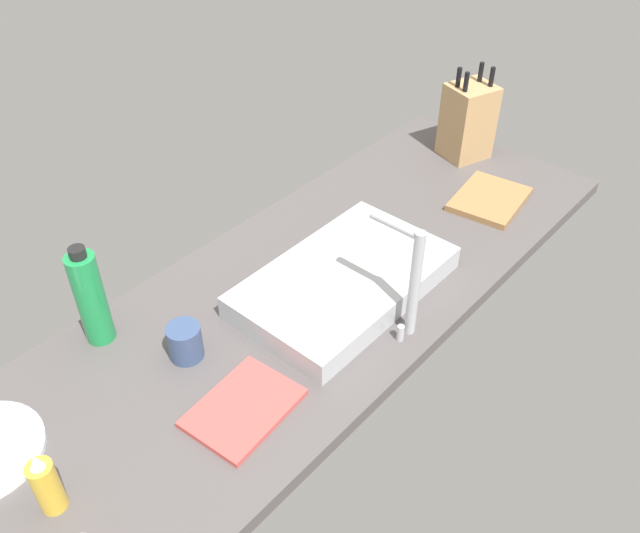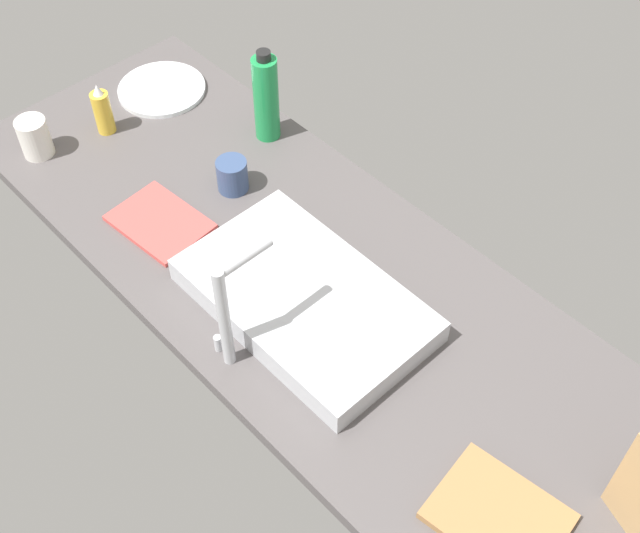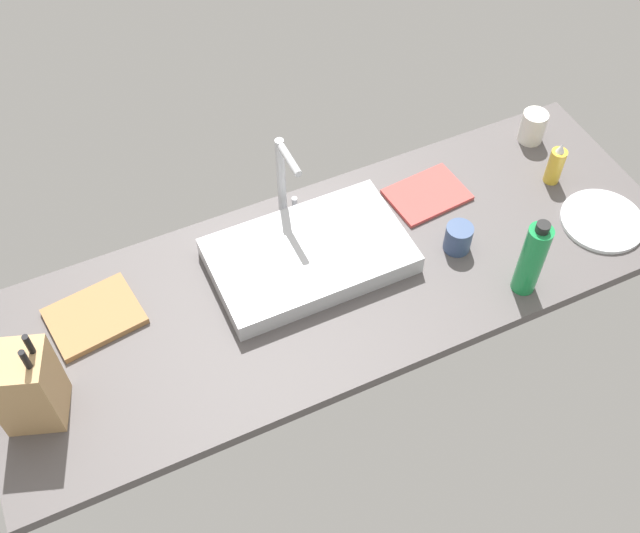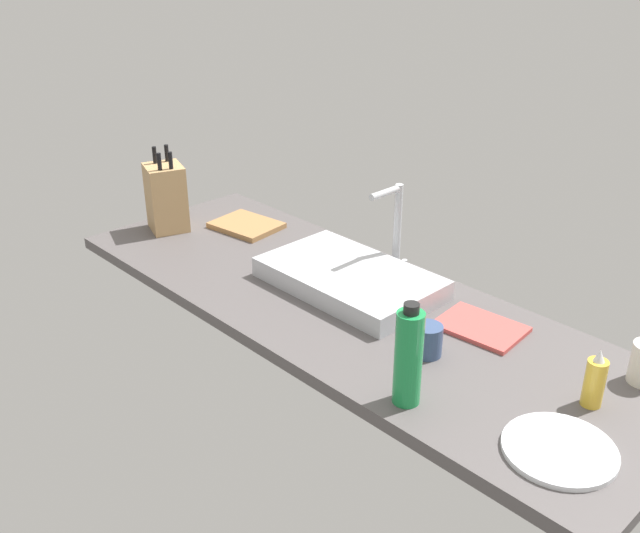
{
  "view_description": "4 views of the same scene",
  "coord_description": "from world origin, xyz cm",
  "px_view_note": "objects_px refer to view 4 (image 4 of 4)",
  "views": [
    {
      "loc": [
        86.49,
        79.5,
        107.11
      ],
      "look_at": [
        -3.29,
        0.68,
        9.1
      ],
      "focal_mm": 37.13,
      "sensor_mm": 36.0,
      "label": 1
    },
    {
      "loc": [
        -83.58,
        75.54,
        139.93
      ],
      "look_at": [
        -5.02,
        1.93,
        13.07
      ],
      "focal_mm": 46.63,
      "sensor_mm": 36.0,
      "label": 2
    },
    {
      "loc": [
        -55.47,
        -107.99,
        164.41
      ],
      "look_at": [
        -6.16,
        -1.94,
        12.15
      ],
      "focal_mm": 43.36,
      "sensor_mm": 36.0,
      "label": 3
    },
    {
      "loc": [
        122.01,
        -127.33,
        99.16
      ],
      "look_at": [
        -6.4,
        -4.33,
        13.45
      ],
      "focal_mm": 40.3,
      "sensor_mm": 36.0,
      "label": 4
    }
  ],
  "objects_px": {
    "knife_block": "(166,197)",
    "soap_bottle": "(595,381)",
    "coffee_mug": "(428,340)",
    "dish_towel": "(481,327)",
    "cutting_board": "(246,225)",
    "water_bottle": "(408,357)",
    "sink_basin": "(350,278)",
    "faucet": "(395,222)",
    "dinner_plate": "(559,450)"
  },
  "relations": [
    {
      "from": "faucet",
      "to": "knife_block",
      "type": "xyz_separation_m",
      "value": [
        -0.75,
        -0.31,
        -0.04
      ]
    },
    {
      "from": "sink_basin",
      "to": "coffee_mug",
      "type": "distance_m",
      "value": 0.4
    },
    {
      "from": "sink_basin",
      "to": "faucet",
      "type": "height_order",
      "value": "faucet"
    },
    {
      "from": "cutting_board",
      "to": "water_bottle",
      "type": "height_order",
      "value": "water_bottle"
    },
    {
      "from": "cutting_board",
      "to": "coffee_mug",
      "type": "relative_size",
      "value": 2.75
    },
    {
      "from": "water_bottle",
      "to": "coffee_mug",
      "type": "distance_m",
      "value": 0.22
    },
    {
      "from": "water_bottle",
      "to": "dish_towel",
      "type": "distance_m",
      "value": 0.4
    },
    {
      "from": "sink_basin",
      "to": "knife_block",
      "type": "distance_m",
      "value": 0.75
    },
    {
      "from": "dinner_plate",
      "to": "dish_towel",
      "type": "xyz_separation_m",
      "value": [
        -0.39,
        0.29,
        0.0
      ]
    },
    {
      "from": "faucet",
      "to": "dinner_plate",
      "type": "height_order",
      "value": "faucet"
    },
    {
      "from": "dinner_plate",
      "to": "soap_bottle",
      "type": "bearing_deg",
      "value": 99.91
    },
    {
      "from": "water_bottle",
      "to": "cutting_board",
      "type": "bearing_deg",
      "value": 160.29
    },
    {
      "from": "soap_bottle",
      "to": "cutting_board",
      "type": "bearing_deg",
      "value": 176.36
    },
    {
      "from": "coffee_mug",
      "to": "cutting_board",
      "type": "bearing_deg",
      "value": 168.9
    },
    {
      "from": "sink_basin",
      "to": "faucet",
      "type": "xyz_separation_m",
      "value": [
        0.01,
        0.18,
        0.13
      ]
    },
    {
      "from": "knife_block",
      "to": "dish_towel",
      "type": "xyz_separation_m",
      "value": [
        1.14,
        0.21,
        -0.11
      ]
    },
    {
      "from": "soap_bottle",
      "to": "dinner_plate",
      "type": "height_order",
      "value": "soap_bottle"
    },
    {
      "from": "sink_basin",
      "to": "coffee_mug",
      "type": "xyz_separation_m",
      "value": [
        0.38,
        -0.12,
        0.01
      ]
    },
    {
      "from": "cutting_board",
      "to": "water_bottle",
      "type": "xyz_separation_m",
      "value": [
        1.03,
        -0.37,
        0.11
      ]
    },
    {
      "from": "water_bottle",
      "to": "dish_towel",
      "type": "xyz_separation_m",
      "value": [
        -0.07,
        0.38,
        -0.11
      ]
    },
    {
      "from": "faucet",
      "to": "water_bottle",
      "type": "relative_size",
      "value": 1.1
    },
    {
      "from": "sink_basin",
      "to": "cutting_board",
      "type": "xyz_separation_m",
      "value": [
        -0.56,
        0.07,
        -0.02
      ]
    },
    {
      "from": "water_bottle",
      "to": "dinner_plate",
      "type": "relative_size",
      "value": 1.07
    },
    {
      "from": "knife_block",
      "to": "soap_bottle",
      "type": "height_order",
      "value": "knife_block"
    },
    {
      "from": "soap_bottle",
      "to": "faucet",
      "type": "bearing_deg",
      "value": 165.09
    },
    {
      "from": "knife_block",
      "to": "water_bottle",
      "type": "height_order",
      "value": "knife_block"
    },
    {
      "from": "soap_bottle",
      "to": "dish_towel",
      "type": "xyz_separation_m",
      "value": [
        -0.35,
        0.09,
        -0.05
      ]
    },
    {
      "from": "knife_block",
      "to": "faucet",
      "type": "bearing_deg",
      "value": 41.85
    },
    {
      "from": "water_bottle",
      "to": "dish_towel",
      "type": "relative_size",
      "value": 1.14
    },
    {
      "from": "water_bottle",
      "to": "coffee_mug",
      "type": "height_order",
      "value": "water_bottle"
    },
    {
      "from": "dish_towel",
      "to": "cutting_board",
      "type": "bearing_deg",
      "value": -179.32
    },
    {
      "from": "soap_bottle",
      "to": "water_bottle",
      "type": "relative_size",
      "value": 0.57
    },
    {
      "from": "soap_bottle",
      "to": "coffee_mug",
      "type": "bearing_deg",
      "value": -165.05
    },
    {
      "from": "cutting_board",
      "to": "dinner_plate",
      "type": "xyz_separation_m",
      "value": [
        1.35,
        -0.28,
        -0.0
      ]
    },
    {
      "from": "cutting_board",
      "to": "soap_bottle",
      "type": "distance_m",
      "value": 1.32
    },
    {
      "from": "sink_basin",
      "to": "dish_towel",
      "type": "height_order",
      "value": "sink_basin"
    },
    {
      "from": "cutting_board",
      "to": "coffee_mug",
      "type": "xyz_separation_m",
      "value": [
        0.94,
        -0.18,
        0.03
      ]
    },
    {
      "from": "faucet",
      "to": "knife_block",
      "type": "height_order",
      "value": "knife_block"
    },
    {
      "from": "soap_bottle",
      "to": "knife_block",
      "type": "bearing_deg",
      "value": -175.64
    },
    {
      "from": "faucet",
      "to": "knife_block",
      "type": "distance_m",
      "value": 0.81
    },
    {
      "from": "soap_bottle",
      "to": "dish_towel",
      "type": "height_order",
      "value": "soap_bottle"
    },
    {
      "from": "dinner_plate",
      "to": "dish_towel",
      "type": "relative_size",
      "value": 1.07
    },
    {
      "from": "cutting_board",
      "to": "dish_towel",
      "type": "xyz_separation_m",
      "value": [
        0.96,
        0.01,
        -0.0
      ]
    },
    {
      "from": "cutting_board",
      "to": "dish_towel",
      "type": "distance_m",
      "value": 0.96
    },
    {
      "from": "dinner_plate",
      "to": "coffee_mug",
      "type": "xyz_separation_m",
      "value": [
        -0.41,
        0.09,
        0.03
      ]
    },
    {
      "from": "sink_basin",
      "to": "cutting_board",
      "type": "distance_m",
      "value": 0.56
    },
    {
      "from": "knife_block",
      "to": "dish_towel",
      "type": "relative_size",
      "value": 1.32
    },
    {
      "from": "soap_bottle",
      "to": "dinner_plate",
      "type": "bearing_deg",
      "value": -80.09
    },
    {
      "from": "faucet",
      "to": "water_bottle",
      "type": "distance_m",
      "value": 0.67
    },
    {
      "from": "coffee_mug",
      "to": "dish_towel",
      "type": "bearing_deg",
      "value": 83.66
    }
  ]
}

